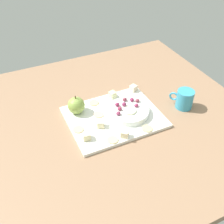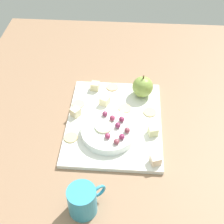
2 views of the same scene
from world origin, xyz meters
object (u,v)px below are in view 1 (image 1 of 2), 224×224
apple_whole (76,105)px  grape_5 (117,104)px  grape_1 (132,100)px  grape_7 (136,105)px  cheese_cube_1 (87,136)px  grape_3 (125,99)px  grape_0 (118,113)px  cracker_1 (94,103)px  apple_slice_0 (130,111)px  cup (184,99)px  serving_dish (129,111)px  cracker_0 (78,129)px  cheese_cube_3 (112,95)px  cracker_2 (147,129)px  cracker_4 (113,140)px  grape_4 (120,109)px  cheese_cube_2 (125,134)px  cheese_cube_4 (101,124)px  grape_2 (137,101)px  cracker_3 (99,115)px  cheese_cube_0 (133,88)px  grape_6 (124,105)px  platter (114,117)px

apple_whole → grape_5: 16.74cm
grape_1 → grape_7: (-0.09, -4.09, -0.06)cm
apple_whole → cheese_cube_1: bearing=-96.7°
grape_3 → grape_0: bearing=-132.2°
cracker_1 → grape_7: grape_7 is taller
apple_slice_0 → cup: (24.68, -2.87, -0.01)cm
serving_dish → grape_5: bearing=133.3°
grape_3 → cracker_0: bearing=-165.6°
cheese_cube_3 → cracker_2: cheese_cube_3 is taller
cracker_4 → serving_dish: bearing=41.6°
cheese_cube_1 → grape_4: (17.16, 7.20, 1.97)cm
cheese_cube_1 → cheese_cube_2: bearing=-20.0°
cheese_cube_4 → grape_2: bearing=14.5°
cup → cracker_3: bearing=166.1°
cheese_cube_4 → grape_5: size_ratio=1.48×
cheese_cube_0 → grape_1: 11.57cm
cheese_cube_3 → cracker_0: 25.00cm
serving_dish → cheese_cube_2: size_ratio=6.10×
apple_whole → cracker_3: 9.90cm
grape_3 → cup: cup is taller
cracker_4 → grape_2: (17.93, 13.65, 3.04)cm
grape_5 → grape_6: same height
grape_2 → grape_7: 3.24cm
apple_whole → grape_4: size_ratio=3.85×
cracker_0 → grape_5: size_ratio=2.26×
cheese_cube_0 → grape_3: bearing=-136.8°
cheese_cube_2 → cracker_2: size_ratio=0.66×
cracker_3 → grape_7: 15.88cm
grape_1 → grape_2: (1.88, -1.52, -0.06)cm
grape_1 → apple_slice_0: 6.87cm
cheese_cube_3 → grape_6: size_ratio=1.48×
grape_2 → cracker_4: bearing=-142.7°
serving_dish → cheese_cube_1: (-20.89, -6.39, 0.11)cm
cheese_cube_3 → grape_4: bearing=-101.7°
apple_whole → cracker_1: (8.92, 2.56, -3.34)cm
cheese_cube_4 → cheese_cube_3: bearing=51.7°
cracker_2 → cracker_4: same height
grape_2 → grape_6: grape_6 is taller
cheese_cube_3 → grape_1: grape_1 is taller
cheese_cube_4 → grape_6: bearing=20.3°
cheese_cube_3 → grape_7: bearing=-70.9°
cheese_cube_3 → grape_2: bearing=-58.4°
cheese_cube_0 → cup: 23.35cm
cheese_cube_2 → cheese_cube_1: bearing=160.0°
grape_7 → platter: bearing=172.2°
cheese_cube_2 → apple_slice_0: apple_slice_0 is taller
grape_5 → cup: cup is taller
grape_6 → cheese_cube_0: bearing=47.4°
cracker_2 → grape_3: 17.04cm
grape_2 → apple_slice_0: size_ratio=0.36×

